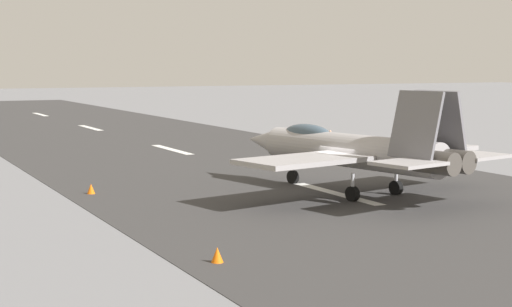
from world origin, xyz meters
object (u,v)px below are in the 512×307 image
object	(u,v)px
crew_person	(330,141)
fighter_jet	(352,149)
marker_cone_mid	(91,189)
marker_cone_near	(217,255)

from	to	relation	value
crew_person	fighter_jet	bearing A→B (deg)	151.36
crew_person	marker_cone_mid	world-z (taller)	crew_person
fighter_jet	crew_person	world-z (taller)	fighter_jet
crew_person	marker_cone_mid	xyz separation A→B (m)	(-11.92, 22.09, -0.57)
marker_cone_near	marker_cone_mid	xyz separation A→B (m)	(16.40, 0.00, 0.00)
fighter_jet	crew_person	size ratio (longest dim) A/B	9.74
fighter_jet	marker_cone_near	world-z (taller)	fighter_jet
crew_person	marker_cone_near	xyz separation A→B (m)	(-28.32, 22.09, -0.57)
marker_cone_mid	fighter_jet	bearing A→B (deg)	-116.40
marker_cone_mid	crew_person	bearing A→B (deg)	-61.65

